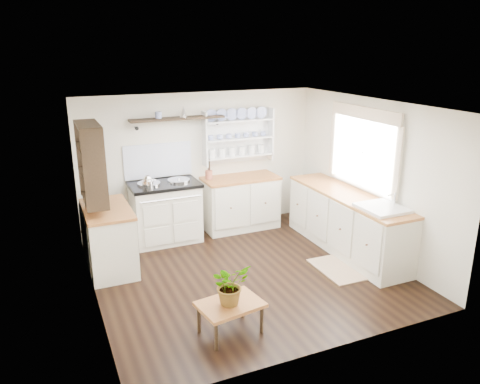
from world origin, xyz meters
The scene contains 19 objects.
floor centered at (0.00, 0.00, 0.00)m, with size 4.00×3.80×0.01m, color black.
wall_back centered at (0.00, 1.90, 1.15)m, with size 4.00×0.02×2.30m, color beige.
wall_right centered at (2.00, 0.00, 1.15)m, with size 0.02×3.80×2.30m, color beige.
wall_left centered at (-2.00, 0.00, 1.15)m, with size 0.02×3.80×2.30m, color beige.
ceiling centered at (0.00, 0.00, 2.30)m, with size 4.00×3.80×0.01m, color white.
window centered at (1.95, 0.15, 1.56)m, with size 0.08×1.55×1.22m.
aga_cooker centered at (-0.72, 1.57, 0.49)m, with size 1.08×0.75×0.99m.
back_cabinets centered at (0.60, 1.60, 0.46)m, with size 1.27×0.63×0.90m.
right_cabinets centered at (1.70, 0.10, 0.46)m, with size 0.62×2.43×0.90m.
belfast_sink centered at (1.70, -0.65, 0.80)m, with size 0.55×0.60×0.45m.
left_cabinets centered at (-1.70, 0.90, 0.46)m, with size 0.62×1.13×0.90m.
plate_rack centered at (0.65, 1.86, 1.56)m, with size 1.20×0.22×0.90m.
high_shelf centered at (-0.40, 1.78, 1.91)m, with size 1.50×0.29×0.16m.
left_shelving centered at (-1.84, 0.90, 1.55)m, with size 0.28×0.80×1.05m, color black.
kettle centered at (-1.00, 1.45, 1.04)m, with size 0.17×0.17×0.21m, color silver, non-canonical shape.
utensil_crock centered at (0.07, 1.68, 0.98)m, with size 0.12×0.12×0.14m, color #AD583F.
center_table centered at (-0.75, -1.21, 0.32)m, with size 0.74×0.58×0.36m.
potted_plant centered at (-0.75, -1.21, 0.59)m, with size 0.40×0.35×0.45m, color #3F7233.
floor_rug centered at (1.22, -0.43, 0.01)m, with size 0.55×0.85×0.02m, color #987758.
Camera 1 is at (-2.43, -5.32, 3.01)m, focal length 35.00 mm.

